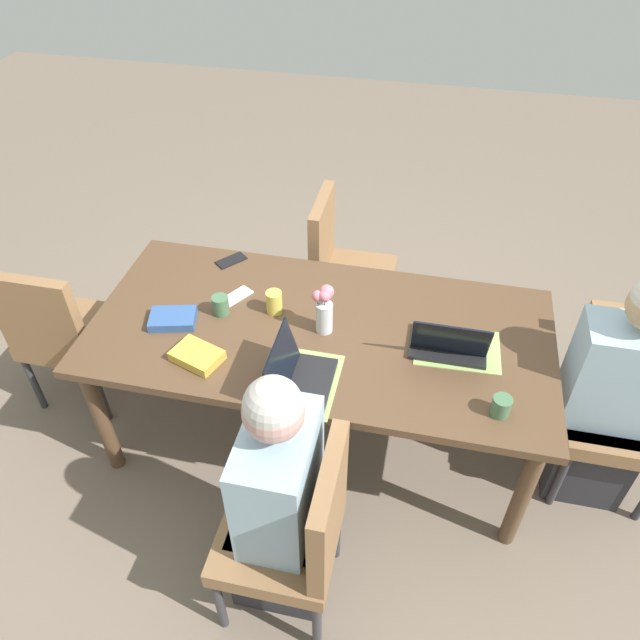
{
  "coord_description": "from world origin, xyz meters",
  "views": [
    {
      "loc": [
        -0.42,
        1.92,
        2.52
      ],
      "look_at": [
        0.0,
        0.0,
        0.77
      ],
      "focal_mm": 33.87,
      "sensor_mm": 36.0,
      "label": 1
    }
  ],
  "objects_px": {
    "chair_head_left_left_near": "(618,396)",
    "dining_table": "(320,340)",
    "book_blue_cover": "(197,356)",
    "coffee_mug_near_left": "(221,305)",
    "phone_silver": "(237,296)",
    "coffee_mug_near_right": "(501,406)",
    "person_head_left_left_near": "(608,402)",
    "book_red_cover": "(173,319)",
    "phone_black": "(231,260)",
    "flower_vase": "(324,308)",
    "coffee_mug_centre_left": "(274,302)",
    "laptop_far_left_mid": "(297,378)",
    "chair_far_left_mid": "(297,529)",
    "chair_near_left_far": "(342,264)",
    "chair_head_right_right_near": "(62,329)",
    "person_far_left_mid": "(281,507)",
    "laptop_head_left_left_near": "(449,343)"
  },
  "relations": [
    {
      "from": "laptop_far_left_mid",
      "to": "book_red_cover",
      "type": "relative_size",
      "value": 1.6
    },
    {
      "from": "chair_head_left_left_near",
      "to": "book_red_cover",
      "type": "xyz_separation_m",
      "value": [
        1.98,
        0.18,
        0.24
      ]
    },
    {
      "from": "flower_vase",
      "to": "book_blue_cover",
      "type": "height_order",
      "value": "flower_vase"
    },
    {
      "from": "book_red_cover",
      "to": "chair_head_right_right_near",
      "type": "bearing_deg",
      "value": -19.34
    },
    {
      "from": "coffee_mug_near_left",
      "to": "coffee_mug_near_right",
      "type": "bearing_deg",
      "value": 164.83
    },
    {
      "from": "dining_table",
      "to": "book_blue_cover",
      "type": "bearing_deg",
      "value": 32.65
    },
    {
      "from": "laptop_head_left_left_near",
      "to": "coffee_mug_centre_left",
      "type": "xyz_separation_m",
      "value": [
        0.78,
        -0.09,
        0.01
      ]
    },
    {
      "from": "dining_table",
      "to": "coffee_mug_near_left",
      "type": "xyz_separation_m",
      "value": [
        0.46,
        -0.01,
        0.12
      ]
    },
    {
      "from": "book_blue_cover",
      "to": "coffee_mug_near_right",
      "type": "bearing_deg",
      "value": -162.07
    },
    {
      "from": "laptop_head_left_left_near",
      "to": "coffee_mug_near_left",
      "type": "bearing_deg",
      "value": -1.65
    },
    {
      "from": "coffee_mug_centre_left",
      "to": "phone_silver",
      "type": "xyz_separation_m",
      "value": [
        0.2,
        -0.06,
        -0.05
      ]
    },
    {
      "from": "coffee_mug_near_left",
      "to": "phone_silver",
      "type": "xyz_separation_m",
      "value": [
        -0.03,
        -0.12,
        -0.04
      ]
    },
    {
      "from": "flower_vase",
      "to": "phone_silver",
      "type": "bearing_deg",
      "value": -16.92
    },
    {
      "from": "person_head_left_left_near",
      "to": "laptop_far_left_mid",
      "type": "relative_size",
      "value": 3.73
    },
    {
      "from": "chair_far_left_mid",
      "to": "phone_black",
      "type": "relative_size",
      "value": 6.0
    },
    {
      "from": "person_head_left_left_near",
      "to": "book_red_cover",
      "type": "bearing_deg",
      "value": 3.18
    },
    {
      "from": "coffee_mug_centre_left",
      "to": "book_red_cover",
      "type": "bearing_deg",
      "value": 21.62
    },
    {
      "from": "chair_head_left_left_near",
      "to": "chair_near_left_far",
      "type": "distance_m",
      "value": 1.54
    },
    {
      "from": "chair_far_left_mid",
      "to": "coffee_mug_near_right",
      "type": "distance_m",
      "value": 0.89
    },
    {
      "from": "person_head_left_left_near",
      "to": "laptop_head_left_left_near",
      "type": "distance_m",
      "value": 0.75
    },
    {
      "from": "chair_far_left_mid",
      "to": "coffee_mug_near_left",
      "type": "bearing_deg",
      "value": -56.67
    },
    {
      "from": "chair_near_left_far",
      "to": "book_blue_cover",
      "type": "distance_m",
      "value": 1.18
    },
    {
      "from": "laptop_head_left_left_near",
      "to": "phone_silver",
      "type": "distance_m",
      "value": 1.0
    },
    {
      "from": "chair_near_left_far",
      "to": "phone_silver",
      "type": "xyz_separation_m",
      "value": [
        0.38,
        0.65,
        0.23
      ]
    },
    {
      "from": "laptop_head_left_left_near",
      "to": "coffee_mug_near_left",
      "type": "height_order",
      "value": "laptop_head_left_left_near"
    },
    {
      "from": "phone_silver",
      "to": "flower_vase",
      "type": "bearing_deg",
      "value": 104.4
    },
    {
      "from": "chair_head_left_left_near",
      "to": "person_head_left_left_near",
      "type": "bearing_deg",
      "value": 51.24
    },
    {
      "from": "flower_vase",
      "to": "dining_table",
      "type": "bearing_deg",
      "value": -7.98
    },
    {
      "from": "chair_near_left_far",
      "to": "person_far_left_mid",
      "type": "bearing_deg",
      "value": 92.37
    },
    {
      "from": "book_blue_cover",
      "to": "chair_head_right_right_near",
      "type": "bearing_deg",
      "value": 2.51
    },
    {
      "from": "chair_head_left_left_near",
      "to": "laptop_far_left_mid",
      "type": "relative_size",
      "value": 2.81
    },
    {
      "from": "person_head_left_left_near",
      "to": "chair_head_right_right_near",
      "type": "xyz_separation_m",
      "value": [
        2.57,
        0.05,
        -0.03
      ]
    },
    {
      "from": "dining_table",
      "to": "phone_black",
      "type": "relative_size",
      "value": 13.56
    },
    {
      "from": "chair_near_left_far",
      "to": "flower_vase",
      "type": "height_order",
      "value": "flower_vase"
    },
    {
      "from": "flower_vase",
      "to": "coffee_mug_centre_left",
      "type": "distance_m",
      "value": 0.27
    },
    {
      "from": "chair_head_right_right_near",
      "to": "coffee_mug_near_right",
      "type": "bearing_deg",
      "value": 172.16
    },
    {
      "from": "chair_head_left_left_near",
      "to": "book_blue_cover",
      "type": "height_order",
      "value": "chair_head_left_left_near"
    },
    {
      "from": "person_head_left_left_near",
      "to": "flower_vase",
      "type": "height_order",
      "value": "person_head_left_left_near"
    },
    {
      "from": "laptop_head_left_left_near",
      "to": "phone_silver",
      "type": "xyz_separation_m",
      "value": [
        0.99,
        -0.15,
        -0.04
      ]
    },
    {
      "from": "chair_far_left_mid",
      "to": "coffee_mug_near_right",
      "type": "bearing_deg",
      "value": -142.99
    },
    {
      "from": "chair_head_right_right_near",
      "to": "book_blue_cover",
      "type": "bearing_deg",
      "value": 163.17
    },
    {
      "from": "chair_far_left_mid",
      "to": "phone_silver",
      "type": "distance_m",
      "value": 1.12
    },
    {
      "from": "chair_head_left_left_near",
      "to": "chair_far_left_mid",
      "type": "relative_size",
      "value": 1.0
    },
    {
      "from": "dining_table",
      "to": "coffee_mug_near_right",
      "type": "distance_m",
      "value": 0.84
    },
    {
      "from": "dining_table",
      "to": "chair_far_left_mid",
      "type": "height_order",
      "value": "chair_far_left_mid"
    },
    {
      "from": "dining_table",
      "to": "phone_black",
      "type": "height_order",
      "value": "phone_black"
    },
    {
      "from": "chair_head_left_left_near",
      "to": "book_blue_cover",
      "type": "bearing_deg",
      "value": 11.94
    },
    {
      "from": "chair_head_left_left_near",
      "to": "dining_table",
      "type": "bearing_deg",
      "value": 3.61
    },
    {
      "from": "coffee_mug_near_left",
      "to": "phone_silver",
      "type": "relative_size",
      "value": 0.6
    },
    {
      "from": "chair_head_left_left_near",
      "to": "phone_silver",
      "type": "xyz_separation_m",
      "value": [
        1.76,
        -0.05,
        0.23
      ]
    }
  ]
}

